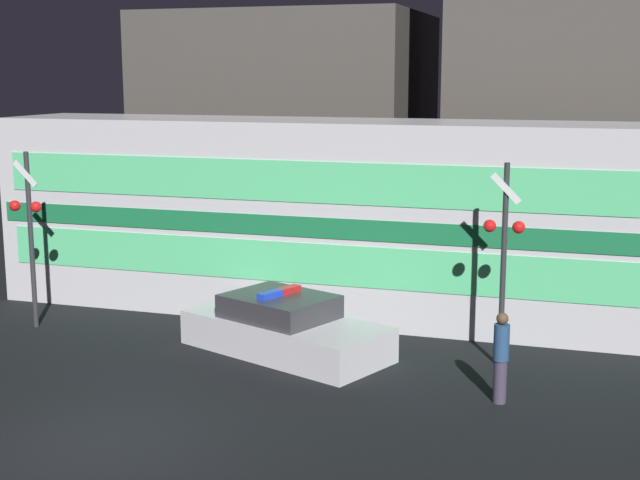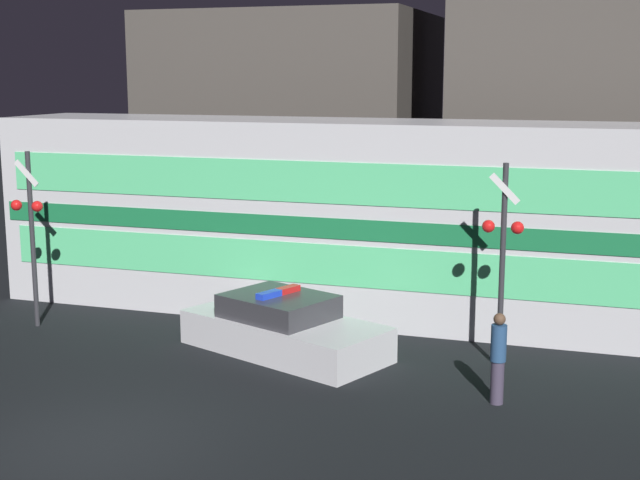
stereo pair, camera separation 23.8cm
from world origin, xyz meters
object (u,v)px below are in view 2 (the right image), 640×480
object	(u,v)px
train	(350,218)
pedestrian	(498,357)
police_car	(284,329)
crossing_signal_near	(502,250)

from	to	relation	value
train	pedestrian	bearing A→B (deg)	-50.15
police_car	pedestrian	size ratio (longest dim) A/B	2.90
train	crossing_signal_near	world-z (taller)	train
pedestrian	crossing_signal_near	size ratio (longest dim) A/B	0.41
train	pedestrian	world-z (taller)	train
police_car	crossing_signal_near	xyz separation A→B (m)	(4.22, 0.35, 1.81)
crossing_signal_near	train	bearing A→B (deg)	142.44
train	pedestrian	xyz separation A→B (m)	(4.02, -4.81, -1.42)
train	police_car	xyz separation A→B (m)	(-0.41, -3.28, -1.76)
train	police_car	size ratio (longest dim) A/B	3.65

